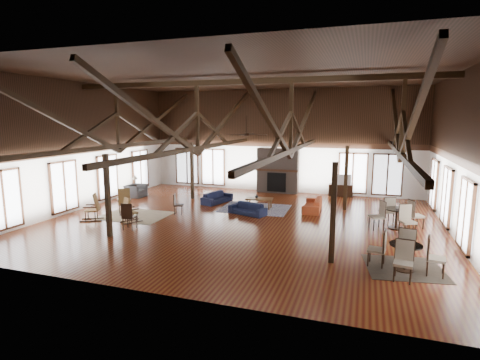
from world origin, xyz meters
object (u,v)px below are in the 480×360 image
(sofa_navy_front, at_px, (248,209))
(cafe_table_near, at_px, (405,252))
(cafe_table_far, at_px, (397,215))
(armchair, at_px, (136,191))
(tv_console, at_px, (341,190))
(sofa_orange, at_px, (312,204))
(coffee_table, at_px, (259,199))
(sofa_navy_left, at_px, (217,198))

(sofa_navy_front, height_order, cafe_table_near, cafe_table_near)
(cafe_table_near, xyz_separation_m, cafe_table_far, (0.06, 4.38, 0.02))
(armchair, bearing_deg, tv_console, -68.66)
(sofa_navy_front, distance_m, tv_console, 6.70)
(tv_console, bearing_deg, cafe_table_near, -76.59)
(sofa_orange, relative_size, coffee_table, 1.48)
(coffee_table, bearing_deg, cafe_table_near, -50.10)
(cafe_table_near, bearing_deg, cafe_table_far, 89.17)
(sofa_navy_left, relative_size, tv_console, 1.41)
(armchair, distance_m, cafe_table_near, 14.67)
(armchair, relative_size, cafe_table_near, 0.49)
(sofa_orange, bearing_deg, cafe_table_near, 26.98)
(sofa_orange, distance_m, cafe_table_near, 7.20)
(armchair, height_order, cafe_table_near, cafe_table_near)
(cafe_table_near, bearing_deg, tv_console, 103.41)
(sofa_navy_left, relative_size, cafe_table_near, 0.87)
(sofa_navy_front, bearing_deg, armchair, -175.29)
(sofa_navy_front, distance_m, sofa_navy_left, 2.83)
(sofa_navy_left, distance_m, cafe_table_far, 8.69)
(sofa_navy_left, height_order, cafe_table_far, cafe_table_far)
(sofa_navy_left, distance_m, sofa_orange, 4.90)
(sofa_orange, bearing_deg, armchair, -92.24)
(cafe_table_near, bearing_deg, coffee_table, 135.19)
(coffee_table, relative_size, cafe_table_near, 0.64)
(sofa_navy_front, relative_size, cafe_table_far, 0.81)
(sofa_orange, relative_size, cafe_table_far, 0.92)
(sofa_navy_front, height_order, armchair, armchair)
(coffee_table, xyz_separation_m, armchair, (-7.23, 0.39, -0.10))
(sofa_navy_front, height_order, coffee_table, sofa_navy_front)
(coffee_table, distance_m, tv_console, 5.55)
(sofa_navy_front, height_order, sofa_navy_left, sofa_navy_left)
(sofa_orange, height_order, tv_console, tv_console)
(sofa_orange, bearing_deg, coffee_table, -84.19)
(sofa_navy_front, bearing_deg, sofa_navy_left, 159.54)
(armchair, distance_m, cafe_table_far, 13.43)
(cafe_table_far, relative_size, tv_console, 1.65)
(sofa_navy_left, xyz_separation_m, tv_console, (5.95, 3.79, 0.06))
(armchair, height_order, cafe_table_far, cafe_table_far)
(sofa_orange, distance_m, tv_console, 4.04)
(sofa_navy_left, relative_size, coffee_table, 1.36)
(armchair, xyz_separation_m, tv_console, (10.79, 3.85, -0.01))
(sofa_navy_left, bearing_deg, cafe_table_near, -111.33)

